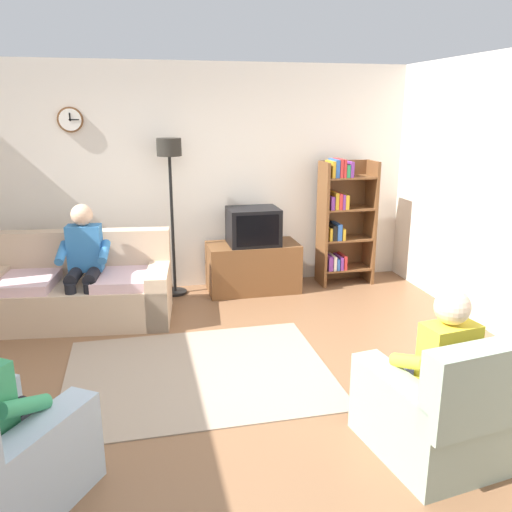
{
  "coord_description": "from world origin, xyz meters",
  "views": [
    {
      "loc": [
        -0.58,
        -3.78,
        2.17
      ],
      "look_at": [
        0.5,
        0.97,
        0.81
      ],
      "focal_mm": 37.0,
      "sensor_mm": 36.0,
      "label": 1
    }
  ],
  "objects_px": {
    "tv": "(253,226)",
    "couch": "(79,291)",
    "person_in_right_armchair": "(437,362)",
    "bookshelf": "(342,219)",
    "armchair_near_bookshelf": "(442,412)",
    "person_on_couch": "(84,258)",
    "tv_stand": "(253,267)",
    "floor_lamp": "(170,174)"
  },
  "relations": [
    {
      "from": "tv",
      "to": "couch",
      "type": "bearing_deg",
      "value": -166.61
    },
    {
      "from": "couch",
      "to": "person_in_right_armchair",
      "type": "xyz_separation_m",
      "value": [
        2.47,
        -2.8,
        0.29
      ]
    },
    {
      "from": "bookshelf",
      "to": "armchair_near_bookshelf",
      "type": "relative_size",
      "value": 1.61
    },
    {
      "from": "person_on_couch",
      "to": "person_in_right_armchair",
      "type": "height_order",
      "value": "person_on_couch"
    },
    {
      "from": "bookshelf",
      "to": "person_in_right_armchair",
      "type": "relative_size",
      "value": 1.42
    },
    {
      "from": "tv",
      "to": "person_on_couch",
      "type": "xyz_separation_m",
      "value": [
        -1.9,
        -0.58,
        -0.12
      ]
    },
    {
      "from": "couch",
      "to": "person_on_couch",
      "type": "height_order",
      "value": "person_on_couch"
    },
    {
      "from": "couch",
      "to": "tv_stand",
      "type": "relative_size",
      "value": 1.81
    },
    {
      "from": "couch",
      "to": "armchair_near_bookshelf",
      "type": "relative_size",
      "value": 2.02
    },
    {
      "from": "person_on_couch",
      "to": "couch",
      "type": "bearing_deg",
      "value": 129.16
    },
    {
      "from": "tv",
      "to": "person_on_couch",
      "type": "distance_m",
      "value": 1.99
    },
    {
      "from": "floor_lamp",
      "to": "tv_stand",
      "type": "bearing_deg",
      "value": -5.97
    },
    {
      "from": "tv_stand",
      "to": "floor_lamp",
      "type": "height_order",
      "value": "floor_lamp"
    },
    {
      "from": "tv",
      "to": "bookshelf",
      "type": "height_order",
      "value": "bookshelf"
    },
    {
      "from": "person_in_right_armchair",
      "to": "tv",
      "type": "bearing_deg",
      "value": 98.31
    },
    {
      "from": "armchair_near_bookshelf",
      "to": "person_on_couch",
      "type": "bearing_deg",
      "value": 130.75
    },
    {
      "from": "armchair_near_bookshelf",
      "to": "person_on_couch",
      "type": "xyz_separation_m",
      "value": [
        -2.39,
        2.78,
        0.41
      ]
    },
    {
      "from": "tv",
      "to": "bookshelf",
      "type": "relative_size",
      "value": 0.38
    },
    {
      "from": "tv",
      "to": "tv_stand",
      "type": "bearing_deg",
      "value": 90.0
    },
    {
      "from": "tv_stand",
      "to": "bookshelf",
      "type": "distance_m",
      "value": 1.28
    },
    {
      "from": "couch",
      "to": "floor_lamp",
      "type": "bearing_deg",
      "value": 29.78
    },
    {
      "from": "couch",
      "to": "person_on_couch",
      "type": "distance_m",
      "value": 0.41
    },
    {
      "from": "bookshelf",
      "to": "person_in_right_armchair",
      "type": "bearing_deg",
      "value": -101.53
    },
    {
      "from": "armchair_near_bookshelf",
      "to": "couch",
      "type": "bearing_deg",
      "value": 130.69
    },
    {
      "from": "floor_lamp",
      "to": "person_in_right_armchair",
      "type": "relative_size",
      "value": 1.65
    },
    {
      "from": "person_in_right_armchair",
      "to": "person_on_couch",
      "type": "bearing_deg",
      "value": 131.51
    },
    {
      "from": "couch",
      "to": "person_on_couch",
      "type": "relative_size",
      "value": 1.6
    },
    {
      "from": "person_in_right_armchair",
      "to": "couch",
      "type": "bearing_deg",
      "value": 131.42
    },
    {
      "from": "couch",
      "to": "floor_lamp",
      "type": "distance_m",
      "value": 1.66
    },
    {
      "from": "tv",
      "to": "floor_lamp",
      "type": "relative_size",
      "value": 0.32
    },
    {
      "from": "floor_lamp",
      "to": "armchair_near_bookshelf",
      "type": "height_order",
      "value": "floor_lamp"
    },
    {
      "from": "tv_stand",
      "to": "person_in_right_armchair",
      "type": "xyz_separation_m",
      "value": [
        0.48,
        -3.3,
        0.31
      ]
    },
    {
      "from": "tv_stand",
      "to": "armchair_near_bookshelf",
      "type": "relative_size",
      "value": 1.12
    },
    {
      "from": "person_on_couch",
      "to": "bookshelf",
      "type": "bearing_deg",
      "value": 12.45
    },
    {
      "from": "bookshelf",
      "to": "floor_lamp",
      "type": "bearing_deg",
      "value": 179.2
    },
    {
      "from": "bookshelf",
      "to": "armchair_near_bookshelf",
      "type": "bearing_deg",
      "value": -101.04
    },
    {
      "from": "couch",
      "to": "armchair_near_bookshelf",
      "type": "distance_m",
      "value": 3.81
    },
    {
      "from": "floor_lamp",
      "to": "person_on_couch",
      "type": "height_order",
      "value": "floor_lamp"
    },
    {
      "from": "tv",
      "to": "person_on_couch",
      "type": "relative_size",
      "value": 0.48
    },
    {
      "from": "armchair_near_bookshelf",
      "to": "person_in_right_armchair",
      "type": "xyz_separation_m",
      "value": [
        -0.01,
        0.09,
        0.32
      ]
    },
    {
      "from": "armchair_near_bookshelf",
      "to": "person_in_right_armchair",
      "type": "bearing_deg",
      "value": 98.25
    },
    {
      "from": "couch",
      "to": "bookshelf",
      "type": "height_order",
      "value": "bookshelf"
    }
  ]
}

